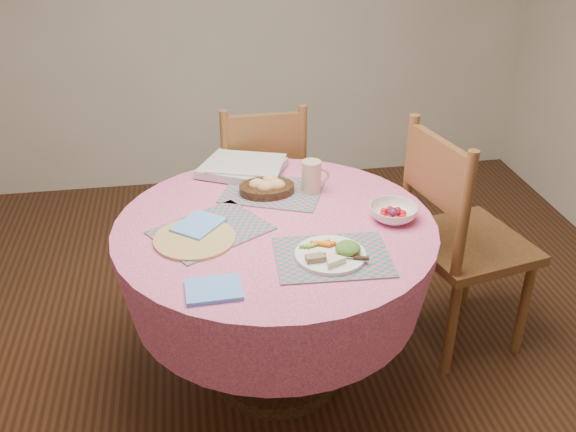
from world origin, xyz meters
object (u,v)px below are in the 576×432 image
wicker_trivet (195,239)px  latte_mug (312,176)px  dining_table (276,266)px  dinner_plate (333,253)px  chair_right (458,237)px  bread_bowl (267,187)px  fruit_bowl (393,213)px  chair_back (261,186)px

wicker_trivet → latte_mug: bearing=32.1°
wicker_trivet → dining_table: bearing=13.1°
latte_mug → dinner_plate: bearing=-93.0°
dinner_plate → chair_right: bearing=30.7°
bread_bowl → fruit_bowl: size_ratio=1.21×
wicker_trivet → fruit_bowl: size_ratio=1.58×
fruit_bowl → chair_right: bearing=22.5°
chair_back → bread_bowl: size_ratio=4.23×
dining_table → fruit_bowl: (0.46, -0.04, 0.22)m
latte_mug → dining_table: bearing=-128.4°
chair_right → fruit_bowl: size_ratio=5.54×
chair_back → wicker_trivet: bearing=67.4°
dining_table → latte_mug: size_ratio=9.17×
chair_right → bread_bowl: (-0.81, 0.15, 0.23)m
dining_table → wicker_trivet: 0.37m
chair_right → chair_back: bearing=34.5°
chair_right → bread_bowl: size_ratio=4.58×
chair_right → wicker_trivet: 1.15m
wicker_trivet → fruit_bowl: 0.76m
chair_back → latte_mug: bearing=102.9°
bread_bowl → fruit_bowl: (0.45, -0.29, -0.01)m
wicker_trivet → dinner_plate: bearing=-23.4°
chair_back → dinner_plate: chair_back is taller
dining_table → bread_bowl: size_ratio=5.39×
dinner_plate → bread_bowl: (-0.16, 0.53, 0.01)m
dining_table → fruit_bowl: 0.51m
latte_mug → fruit_bowl: 0.39m
dining_table → chair_back: 0.83m
bread_bowl → fruit_bowl: bearing=-33.1°
dining_table → bread_bowl: bread_bowl is taller
dining_table → wicker_trivet: (-0.31, -0.07, 0.20)m
fruit_bowl → chair_back: bearing=115.4°
wicker_trivet → bread_bowl: bearing=46.3°
bread_bowl → latte_mug: latte_mug is taller
latte_mug → chair_back: bearing=103.9°
dinner_plate → bread_bowl: bread_bowl is taller
dinner_plate → latte_mug: (0.03, 0.52, 0.05)m
chair_right → latte_mug: chair_right is taller
chair_right → fruit_bowl: chair_right is taller
dining_table → chair_back: (0.05, 0.82, -0.05)m
bread_bowl → wicker_trivet: bearing=-133.7°
chair_back → wicker_trivet: chair_back is taller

